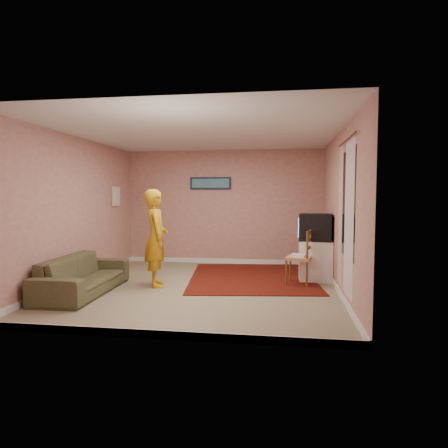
# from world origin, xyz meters

# --- Properties ---
(ground) EXTENTS (5.00, 5.00, 0.00)m
(ground) POSITION_xyz_m (0.00, 0.00, 0.00)
(ground) COLOR gray
(ground) RESTS_ON ground
(wall_back) EXTENTS (4.50, 0.02, 2.60)m
(wall_back) POSITION_xyz_m (0.00, 2.50, 1.30)
(wall_back) COLOR tan
(wall_back) RESTS_ON ground
(wall_front) EXTENTS (4.50, 0.02, 2.60)m
(wall_front) POSITION_xyz_m (0.00, -2.50, 1.30)
(wall_front) COLOR tan
(wall_front) RESTS_ON ground
(wall_left) EXTENTS (0.02, 5.00, 2.60)m
(wall_left) POSITION_xyz_m (-2.25, 0.00, 1.30)
(wall_left) COLOR tan
(wall_left) RESTS_ON ground
(wall_right) EXTENTS (0.02, 5.00, 2.60)m
(wall_right) POSITION_xyz_m (2.25, 0.00, 1.30)
(wall_right) COLOR tan
(wall_right) RESTS_ON ground
(ceiling) EXTENTS (4.50, 5.00, 0.02)m
(ceiling) POSITION_xyz_m (0.00, 0.00, 2.60)
(ceiling) COLOR silver
(ceiling) RESTS_ON wall_back
(baseboard_back) EXTENTS (4.50, 0.02, 0.10)m
(baseboard_back) POSITION_xyz_m (0.00, 2.49, 0.05)
(baseboard_back) COLOR white
(baseboard_back) RESTS_ON ground
(baseboard_front) EXTENTS (4.50, 0.02, 0.10)m
(baseboard_front) POSITION_xyz_m (0.00, -2.49, 0.05)
(baseboard_front) COLOR white
(baseboard_front) RESTS_ON ground
(baseboard_left) EXTENTS (0.02, 5.00, 0.10)m
(baseboard_left) POSITION_xyz_m (-2.24, 0.00, 0.05)
(baseboard_left) COLOR white
(baseboard_left) RESTS_ON ground
(baseboard_right) EXTENTS (0.02, 5.00, 0.10)m
(baseboard_right) POSITION_xyz_m (2.24, 0.00, 0.05)
(baseboard_right) COLOR white
(baseboard_right) RESTS_ON ground
(window) EXTENTS (0.01, 1.10, 1.50)m
(window) POSITION_xyz_m (2.24, -0.90, 1.45)
(window) COLOR black
(window) RESTS_ON wall_right
(curtain_sheer) EXTENTS (0.01, 0.75, 2.10)m
(curtain_sheer) POSITION_xyz_m (2.23, -1.05, 1.25)
(curtain_sheer) COLOR silver
(curtain_sheer) RESTS_ON wall_right
(curtain_floral) EXTENTS (0.01, 0.35, 2.10)m
(curtain_floral) POSITION_xyz_m (2.21, -0.35, 1.25)
(curtain_floral) COLOR silver
(curtain_floral) RESTS_ON wall_right
(curtain_rod) EXTENTS (0.02, 1.40, 0.02)m
(curtain_rod) POSITION_xyz_m (2.20, -0.90, 2.32)
(curtain_rod) COLOR brown
(curtain_rod) RESTS_ON wall_right
(picture_back) EXTENTS (0.95, 0.04, 0.28)m
(picture_back) POSITION_xyz_m (-0.30, 2.47, 1.85)
(picture_back) COLOR #141B38
(picture_back) RESTS_ON wall_back
(picture_left) EXTENTS (0.04, 0.38, 0.42)m
(picture_left) POSITION_xyz_m (-2.22, 1.60, 1.55)
(picture_left) COLOR beige
(picture_left) RESTS_ON wall_left
(area_rug) EXTENTS (2.62, 3.12, 0.02)m
(area_rug) POSITION_xyz_m (0.77, 0.93, 0.01)
(area_rug) COLOR black
(area_rug) RESTS_ON ground
(tv_cabinet) EXTENTS (0.58, 0.53, 0.74)m
(tv_cabinet) POSITION_xyz_m (1.95, 0.85, 0.37)
(tv_cabinet) COLOR white
(tv_cabinet) RESTS_ON ground
(crt_tv) EXTENTS (0.64, 0.58, 0.50)m
(crt_tv) POSITION_xyz_m (1.94, 0.85, 0.99)
(crt_tv) COLOR black
(crt_tv) RESTS_ON tv_cabinet
(chair_a) EXTENTS (0.46, 0.45, 0.50)m
(chair_a) POSITION_xyz_m (1.92, 1.55, 0.56)
(chair_a) COLOR tan
(chair_a) RESTS_ON ground
(dvd_player) EXTENTS (0.36, 0.30, 0.05)m
(dvd_player) POSITION_xyz_m (1.92, 1.55, 0.49)
(dvd_player) COLOR #B5B5BA
(dvd_player) RESTS_ON chair_a
(blue_throw) EXTENTS (0.42, 0.05, 0.44)m
(blue_throw) POSITION_xyz_m (1.92, 1.74, 0.74)
(blue_throw) COLOR #8399D7
(blue_throw) RESTS_ON chair_a
(chair_b) EXTENTS (0.50, 0.51, 0.52)m
(chair_b) POSITION_xyz_m (1.63, 0.47, 0.59)
(chair_b) COLOR tan
(chair_b) RESTS_ON ground
(game_console) EXTENTS (0.27, 0.22, 0.05)m
(game_console) POSITION_xyz_m (1.63, 0.47, 0.52)
(game_console) COLOR white
(game_console) RESTS_ON chair_b
(sofa) EXTENTS (0.86, 2.05, 0.59)m
(sofa) POSITION_xyz_m (-1.80, -0.67, 0.30)
(sofa) COLOR brown
(sofa) RESTS_ON ground
(person) EXTENTS (0.60, 0.71, 1.67)m
(person) POSITION_xyz_m (-0.81, -0.00, 0.84)
(person) COLOR #CB8D13
(person) RESTS_ON ground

